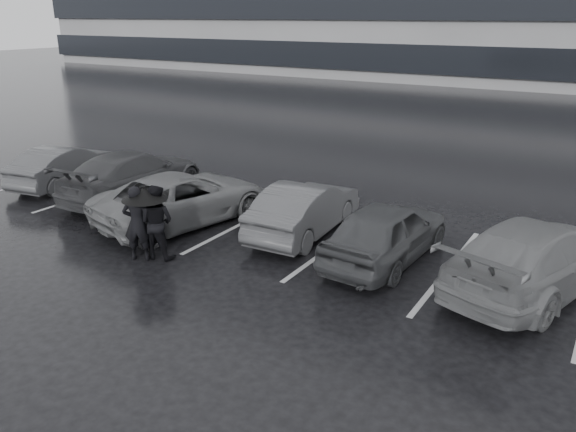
% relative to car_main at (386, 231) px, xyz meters
% --- Properties ---
extents(ground, '(160.00, 160.00, 0.00)m').
position_rel_car_main_xyz_m(ground, '(-2.00, -2.23, -0.70)').
color(ground, black).
rests_on(ground, ground).
extents(car_main, '(1.89, 4.19, 1.40)m').
position_rel_car_main_xyz_m(car_main, '(0.00, 0.00, 0.00)').
color(car_main, black).
rests_on(car_main, ground).
extents(car_west_a, '(1.67, 4.15, 1.34)m').
position_rel_car_main_xyz_m(car_west_a, '(-2.41, 0.50, -0.03)').
color(car_west_a, '#2C2B2E').
rests_on(car_west_a, ground).
extents(car_west_b, '(3.32, 5.30, 1.37)m').
position_rel_car_main_xyz_m(car_west_b, '(-5.62, -0.47, -0.02)').
color(car_west_b, '#4A4A4D').
rests_on(car_west_b, ground).
extents(car_west_c, '(2.29, 5.09, 1.45)m').
position_rel_car_main_xyz_m(car_west_c, '(-8.39, 0.38, 0.02)').
color(car_west_c, black).
rests_on(car_west_c, ground).
extents(car_west_d, '(2.05, 4.12, 1.30)m').
position_rel_car_main_xyz_m(car_west_d, '(-11.35, 0.17, -0.05)').
color(car_west_d, '#2C2B2E').
rests_on(car_west_d, ground).
extents(car_east, '(3.38, 5.41, 1.46)m').
position_rel_car_main_xyz_m(car_east, '(3.12, 0.23, 0.03)').
color(car_east, '#4A4A4D').
rests_on(car_east, ground).
extents(pedestrian_left, '(0.77, 0.68, 1.76)m').
position_rel_car_main_xyz_m(pedestrian_left, '(-4.83, -2.91, 0.18)').
color(pedestrian_left, black).
rests_on(pedestrian_left, ground).
extents(pedestrian_right, '(0.97, 0.83, 1.74)m').
position_rel_car_main_xyz_m(pedestrian_right, '(-4.54, -2.60, 0.17)').
color(pedestrian_right, black).
rests_on(pedestrian_right, ground).
extents(umbrella, '(1.01, 1.01, 1.72)m').
position_rel_car_main_xyz_m(umbrella, '(-4.66, -2.78, 0.87)').
color(umbrella, black).
rests_on(umbrella, ground).
extents(stall_stripes, '(19.72, 5.00, 0.00)m').
position_rel_car_main_xyz_m(stall_stripes, '(-2.80, 0.27, -0.70)').
color(stall_stripes, '#A5A5A8').
rests_on(stall_stripes, ground).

